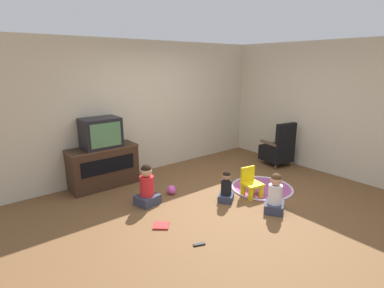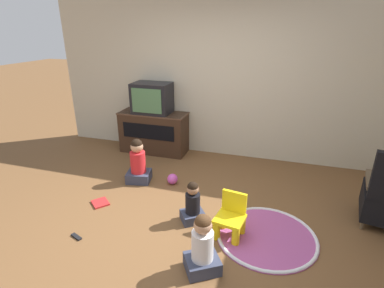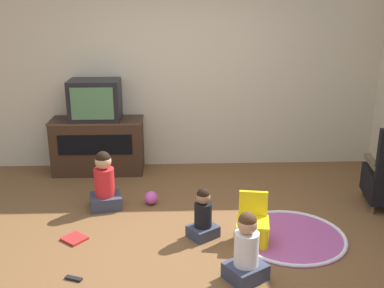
# 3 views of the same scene
# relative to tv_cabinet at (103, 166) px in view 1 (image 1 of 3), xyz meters

# --- Properties ---
(ground_plane) EXTENTS (30.00, 30.00, 0.00)m
(ground_plane) POSITION_rel_tv_cabinet_xyz_m (1.13, -1.86, -0.38)
(ground_plane) COLOR brown
(wall_back) EXTENTS (5.82, 0.12, 2.61)m
(wall_back) POSITION_rel_tv_cabinet_xyz_m (1.04, 0.31, 0.92)
(wall_back) COLOR beige
(wall_back) RESTS_ON ground_plane
(wall_right) EXTENTS (0.12, 5.23, 2.61)m
(wall_right) POSITION_rel_tv_cabinet_xyz_m (3.89, -2.24, 0.92)
(wall_right) COLOR beige
(wall_right) RESTS_ON ground_plane
(tv_cabinet) EXTENTS (1.22, 0.48, 0.74)m
(tv_cabinet) POSITION_rel_tv_cabinet_xyz_m (0.00, 0.00, 0.00)
(tv_cabinet) COLOR #382316
(tv_cabinet) RESTS_ON ground_plane
(television) EXTENTS (0.65, 0.46, 0.53)m
(television) POSITION_rel_tv_cabinet_xyz_m (-0.00, -0.01, 0.62)
(television) COLOR black
(television) RESTS_ON tv_cabinet
(black_armchair) EXTENTS (0.62, 0.66, 0.97)m
(black_armchair) POSITION_rel_tv_cabinet_xyz_m (3.45, -1.26, -0.02)
(black_armchair) COLOR brown
(black_armchair) RESTS_ON ground_plane
(yellow_kid_chair) EXTENTS (0.35, 0.34, 0.49)m
(yellow_kid_chair) POSITION_rel_tv_cabinet_xyz_m (1.77, -1.95, -0.19)
(yellow_kid_chair) COLOR yellow
(yellow_kid_chair) RESTS_ON ground_plane
(play_mat) EXTENTS (1.10, 1.10, 0.04)m
(play_mat) POSITION_rel_tv_cabinet_xyz_m (2.16, -1.87, -0.37)
(play_mat) COLOR #A54C8C
(play_mat) RESTS_ON ground_plane
(child_watching_left) EXTENTS (0.35, 0.34, 0.52)m
(child_watching_left) POSITION_rel_tv_cabinet_xyz_m (1.30, -1.83, -0.16)
(child_watching_left) COLOR #33384C
(child_watching_left) RESTS_ON ground_plane
(child_watching_center) EXTENTS (0.39, 0.36, 0.67)m
(child_watching_center) POSITION_rel_tv_cabinet_xyz_m (0.24, -1.12, -0.09)
(child_watching_center) COLOR #33384C
(child_watching_center) RESTS_ON ground_plane
(child_watching_right) EXTENTS (0.41, 0.40, 0.62)m
(child_watching_right) POSITION_rel_tv_cabinet_xyz_m (1.61, -2.54, -0.11)
(child_watching_right) COLOR #33384C
(child_watching_right) RESTS_ON ground_plane
(toy_ball) EXTENTS (0.15, 0.15, 0.15)m
(toy_ball) POSITION_rel_tv_cabinet_xyz_m (0.75, -1.06, -0.30)
(toy_ball) COLOR #CC4CB2
(toy_ball) RESTS_ON ground_plane
(book) EXTENTS (0.29, 0.28, 0.02)m
(book) POSITION_rel_tv_cabinet_xyz_m (0.04, -1.84, -0.37)
(book) COLOR #B22323
(book) RESTS_ON ground_plane
(remote_control) EXTENTS (0.16, 0.09, 0.02)m
(remote_control) POSITION_rel_tv_cabinet_xyz_m (0.17, -2.50, -0.37)
(remote_control) COLOR black
(remote_control) RESTS_ON ground_plane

